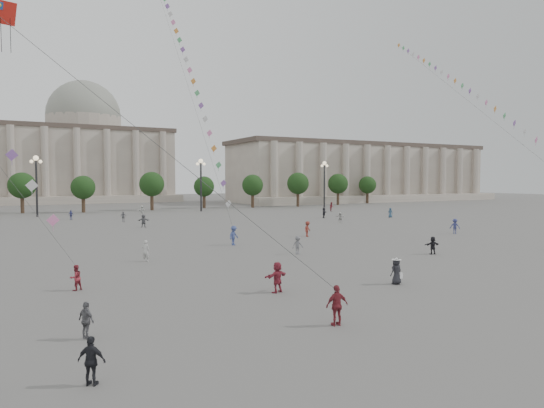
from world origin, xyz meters
name	(u,v)px	position (x,y,z in m)	size (l,w,h in m)	color
ground	(353,288)	(0.00, 0.00, 0.00)	(360.00, 360.00, 0.00)	#5B5956
hall_east	(363,173)	(75.00, 93.89, 8.43)	(84.00, 26.22, 17.20)	#A09386
hall_central	(85,153)	(0.00, 129.22, 14.23)	(48.30, 34.30, 35.50)	#A09386
tree_row	(117,185)	(0.00, 78.00, 5.39)	(137.12, 5.12, 8.00)	#35281A
lamp_post_mid_west	(36,175)	(-15.00, 70.00, 7.35)	(2.00, 0.90, 10.65)	#262628
lamp_post_mid_east	(201,175)	(15.00, 70.00, 7.35)	(2.00, 0.90, 10.65)	#262628
lamp_post_far_east	(324,176)	(45.00, 70.00, 7.35)	(2.00, 0.90, 10.65)	#262628
person_crowd_0	(71,215)	(-10.38, 61.08, 0.77)	(0.90, 0.38, 1.54)	#3A4083
person_crowd_3	(433,245)	(14.19, 7.24, 0.78)	(1.45, 0.46, 1.56)	black
person_crowd_4	(142,210)	(1.83, 64.46, 0.91)	(1.68, 0.53, 1.81)	silver
person_crowd_6	(298,245)	(3.72, 12.80, 0.81)	(1.05, 0.60, 1.62)	slate
person_crowd_7	(340,217)	(25.43, 36.62, 0.77)	(1.43, 0.45, 1.54)	silver
person_crowd_8	(308,229)	(11.33, 23.36, 0.89)	(1.15, 0.66, 1.77)	maroon
person_crowd_9	(324,213)	(27.75, 44.44, 0.88)	(1.63, 0.52, 1.76)	black
person_crowd_12	(144,221)	(-2.83, 42.86, 0.88)	(1.64, 0.52, 1.76)	slate
person_crowd_13	(146,251)	(-8.99, 15.22, 0.86)	(0.63, 0.41, 1.73)	#BBBAB6
person_crowd_14	(455,226)	(28.59, 17.56, 0.91)	(1.17, 0.67, 1.81)	navy
person_crowd_16	(123,217)	(-3.71, 52.55, 0.80)	(0.94, 0.39, 1.61)	slate
person_crowd_18	(332,207)	(38.44, 57.62, 0.94)	(0.91, 0.71, 1.88)	maroon
person_crowd_19	(390,213)	(38.29, 39.94, 0.83)	(0.81, 0.53, 1.66)	navy
tourist_0	(337,305)	(-5.33, -5.83, 0.92)	(1.08, 0.45, 1.85)	maroon
tourist_1	(92,361)	(-16.00, -7.39, 0.80)	(0.94, 0.39, 1.60)	black
tourist_2	(277,277)	(-4.69, 1.02, 0.90)	(1.67, 0.53, 1.80)	maroon
tourist_3	(86,320)	(-15.58, -2.54, 0.78)	(0.92, 0.38, 1.57)	#5B5B5F
kite_flyer_0	(76,278)	(-15.04, 7.06, 0.76)	(0.74, 0.58, 1.52)	maroon
kite_flyer_1	(234,235)	(1.02, 20.73, 0.97)	(1.26, 0.72, 1.95)	#394882
hat_person	(396,270)	(3.00, -0.52, 0.87)	(0.84, 0.60, 1.69)	black
kite_train_mid	(175,32)	(0.89, 39.74, 25.90)	(1.01, 35.73, 57.35)	#3F3F3F
kite_train_east	(474,97)	(36.27, 21.59, 17.50)	(13.29, 43.18, 54.70)	#3F3F3F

